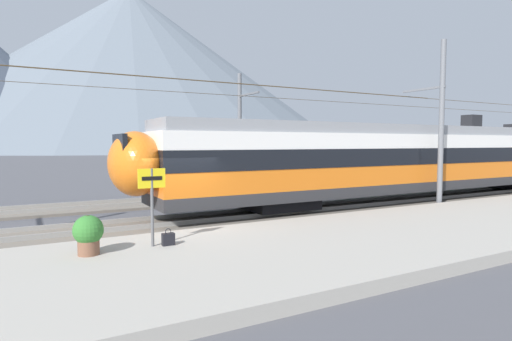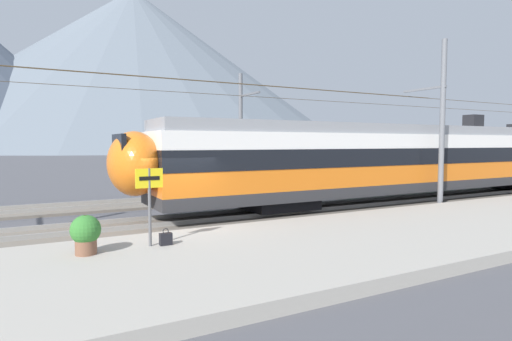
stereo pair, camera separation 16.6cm
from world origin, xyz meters
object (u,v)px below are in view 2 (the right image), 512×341
Objects in this scene: platform_sign at (149,189)px; potted_plant_platform_edge at (86,232)px; catenary_mast_mid at (439,121)px; catenary_mast_far_side at (242,130)px; train_near_platform at (413,158)px; train_far_track at (480,153)px; handbag_near_sign at (166,239)px.

potted_plant_platform_edge is at bearing -177.17° from platform_sign.
catenary_mast_mid is 15.77m from potted_plant_platform_edge.
catenary_mast_far_side is at bearing 119.74° from catenary_mast_mid.
catenary_mast_far_side is (-5.90, 7.45, 1.56)m from train_near_platform.
platform_sign is (-14.29, -3.97, -0.43)m from train_near_platform.
train_near_platform is at bearing -158.34° from train_far_track.
catenary_mast_far_side reaches higher than potted_plant_platform_edge.
catenary_mast_mid reaches higher than train_far_track.
train_near_platform is 14.60m from handbag_near_sign.
handbag_near_sign is at bearing -13.92° from platform_sign.
train_near_platform is 1.08× the size of train_far_track.
potted_plant_platform_edge is at bearing -162.19° from train_far_track.
catenary_mast_far_side is 108.19× the size of handbag_near_sign.
train_near_platform is at bearing 14.32° from potted_plant_platform_edge.
catenary_mast_far_side is 23.91× the size of platform_sign.
train_near_platform is 14.43× the size of platform_sign.
catenary_mast_far_side is at bearing 174.24° from train_far_track.
platform_sign is at bearing -126.33° from catenary_mast_far_side.
catenary_mast_mid is 14.07m from platform_sign.
train_far_track is at bearing 21.66° from train_near_platform.
train_far_track is 16.19m from catenary_mast_mid.
handbag_near_sign is 0.47× the size of potted_plant_platform_edge.
platform_sign is 2.12× the size of potted_plant_platform_edge.
catenary_mast_mid is at bearing 9.16° from handbag_near_sign.
train_near_platform is at bearing 15.53° from platform_sign.
train_near_platform reaches higher than platform_sign.
catenary_mast_mid reaches higher than platform_sign.
catenary_mast_far_side is at bearing 55.17° from handbag_near_sign.
train_far_track reaches higher than potted_plant_platform_edge.
platform_sign is at bearing -161.41° from train_far_track.
catenary_mast_mid is 10.78m from catenary_mast_far_side.
train_near_platform is at bearing -51.63° from catenary_mast_far_side.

